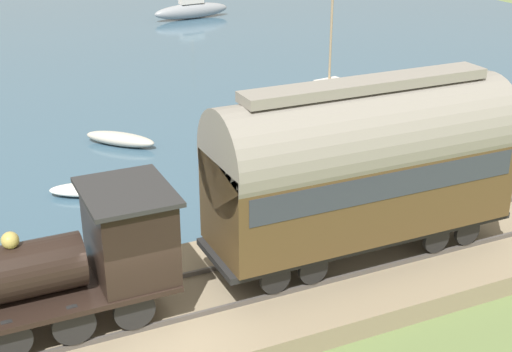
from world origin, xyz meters
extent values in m
plane|color=#607542|center=(0.00, 0.00, 0.00)|extent=(200.00, 200.00, 0.00)
cube|color=#84755B|center=(0.93, 0.00, 0.27)|extent=(5.03, 56.00, 0.54)
cube|color=#4C4742|center=(0.07, 0.00, 0.60)|extent=(0.07, 54.88, 0.12)
cube|color=#4C4742|center=(1.79, 0.00, 0.60)|extent=(0.07, 54.88, 0.12)
cylinder|color=black|center=(0.07, 0.31, 1.11)|extent=(0.12, 0.91, 0.91)
cylinder|color=black|center=(1.79, 0.31, 1.11)|extent=(0.12, 0.91, 0.91)
cylinder|color=black|center=(0.07, 1.58, 1.11)|extent=(0.12, 0.91, 0.91)
cylinder|color=black|center=(1.79, 1.58, 1.11)|extent=(0.12, 0.91, 0.91)
cylinder|color=black|center=(0.07, 2.86, 1.11)|extent=(0.12, 0.91, 0.91)
cube|color=black|center=(0.93, 1.58, 1.49)|extent=(2.22, 4.63, 0.12)
cylinder|color=black|center=(0.93, 2.51, 2.14)|extent=(1.18, 2.78, 1.18)
sphere|color=tan|center=(0.93, 2.51, 2.86)|extent=(0.36, 0.36, 0.36)
cube|color=black|center=(0.93, 0.08, 2.49)|extent=(2.12, 1.62, 1.88)
cube|color=#282828|center=(0.93, 0.08, 3.47)|extent=(2.32, 1.86, 0.10)
cylinder|color=black|center=(0.07, -8.63, 1.04)|extent=(0.12, 0.76, 0.76)
cylinder|color=black|center=(1.79, -8.63, 1.04)|extent=(0.12, 0.76, 0.76)
cylinder|color=black|center=(0.07, -7.63, 1.04)|extent=(0.12, 0.76, 0.76)
cylinder|color=black|center=(1.79, -7.63, 1.04)|extent=(0.12, 0.76, 0.76)
cylinder|color=black|center=(0.07, -4.03, 1.04)|extent=(0.12, 0.76, 0.76)
cylinder|color=black|center=(1.79, -4.03, 1.04)|extent=(0.12, 0.76, 0.76)
cylinder|color=black|center=(0.07, -3.03, 1.04)|extent=(0.12, 0.76, 0.76)
cylinder|color=black|center=(1.79, -3.03, 1.04)|extent=(0.12, 0.76, 0.76)
cube|color=black|center=(0.93, -5.83, 1.34)|extent=(2.13, 8.00, 0.16)
cube|color=#4C381E|center=(0.93, -5.83, 2.58)|extent=(2.37, 7.68, 2.32)
cube|color=#2D333D|center=(0.93, -5.83, 2.99)|extent=(2.40, 7.20, 0.65)
cylinder|color=gray|center=(0.93, -5.83, 3.74)|extent=(2.49, 7.68, 2.49)
cube|color=gray|center=(0.93, -5.83, 5.11)|extent=(0.83, 6.40, 0.24)
ellipsoid|color=#192347|center=(13.14, -12.09, 0.51)|extent=(1.72, 4.22, 1.00)
cylinder|color=#9E8460|center=(13.14, -12.09, 4.44)|extent=(0.10, 0.10, 6.85)
cube|color=silver|center=(13.14, -12.09, 1.24)|extent=(0.84, 1.32, 0.45)
ellipsoid|color=gray|center=(36.29, -14.24, 0.55)|extent=(1.83, 5.90, 1.08)
cube|color=silver|center=(36.29, -14.24, 1.31)|extent=(0.88, 1.81, 0.45)
ellipsoid|color=#B7B2A3|center=(12.90, -2.74, 0.26)|extent=(2.66, 2.61, 0.50)
ellipsoid|color=silver|center=(10.53, -8.70, 0.17)|extent=(2.11, 2.97, 0.33)
ellipsoid|color=silver|center=(8.77, -0.75, 0.19)|extent=(1.92, 2.99, 0.37)
camera|label=1|loc=(-12.63, 3.35, 9.65)|focal=50.00mm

